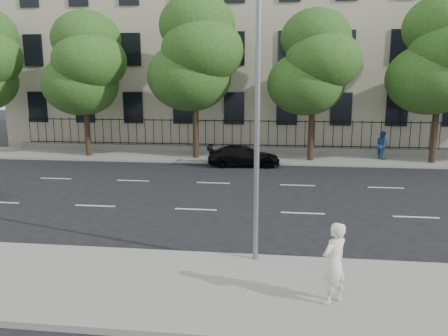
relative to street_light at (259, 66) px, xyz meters
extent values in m
plane|color=black|center=(-2.50, 1.77, -5.15)|extent=(120.00, 120.00, 0.00)
cube|color=gray|center=(-2.50, -2.23, -5.07)|extent=(60.00, 4.00, 0.15)
cube|color=gray|center=(-2.50, 15.77, -5.07)|extent=(60.00, 4.00, 0.15)
cube|color=#B4AA8F|center=(-2.50, 24.77, 3.85)|extent=(34.00, 12.00, 18.00)
cube|color=slate|center=(-2.50, 17.47, -4.80)|extent=(30.00, 0.50, 0.40)
cube|color=black|center=(-2.50, 17.47, -4.50)|extent=(28.80, 0.05, 0.05)
cube|color=black|center=(-2.50, 17.47, -2.90)|extent=(28.80, 0.05, 0.05)
cylinder|color=slate|center=(0.00, -0.53, -1.00)|extent=(0.14, 0.14, 8.00)
cylinder|color=#382619|center=(-11.50, 14.97, -3.51)|extent=(0.36, 0.36, 2.97)
ellipsoid|color=#234717|center=(-11.90, 15.27, -0.52)|extent=(4.75, 4.75, 3.90)
ellipsoid|color=#234717|center=(-11.00, 14.77, 0.85)|extent=(4.50, 4.50, 3.70)
ellipsoid|color=#234717|center=(-11.40, 15.37, 2.23)|extent=(4.25, 4.25, 3.50)
cylinder|color=#382619|center=(-4.50, 14.97, -3.34)|extent=(0.36, 0.36, 3.32)
ellipsoid|color=#234717|center=(-4.90, 15.27, -0.05)|extent=(5.13, 5.13, 4.21)
ellipsoid|color=#234717|center=(-4.00, 14.77, 1.43)|extent=(4.86, 4.86, 4.00)
ellipsoid|color=#234717|center=(-4.40, 15.37, 2.92)|extent=(4.59, 4.59, 3.78)
cylinder|color=#382619|center=(2.50, 14.97, -3.46)|extent=(0.36, 0.36, 3.08)
ellipsoid|color=#234717|center=(2.10, 15.27, -0.48)|extent=(4.56, 4.56, 3.74)
ellipsoid|color=#234717|center=(3.00, 14.77, 0.84)|extent=(4.32, 4.32, 3.55)
ellipsoid|color=#234717|center=(2.60, 15.37, 2.16)|extent=(4.08, 4.08, 3.36)
cylinder|color=#382619|center=(9.50, 14.97, -3.39)|extent=(0.36, 0.36, 3.22)
ellipsoid|color=#234717|center=(9.10, 15.27, -0.22)|extent=(4.94, 4.94, 4.06)
ellipsoid|color=#234717|center=(9.60, 15.37, 2.64)|extent=(4.42, 4.42, 3.64)
imported|color=black|center=(-1.39, 13.27, -4.55)|extent=(4.27, 2.03, 1.20)
imported|color=white|center=(1.74, -2.69, -4.11)|extent=(0.76, 0.75, 1.77)
imported|color=#244898|center=(6.87, 15.91, -4.14)|extent=(0.86, 0.98, 1.71)
camera|label=1|loc=(0.51, -11.43, -0.43)|focal=35.00mm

